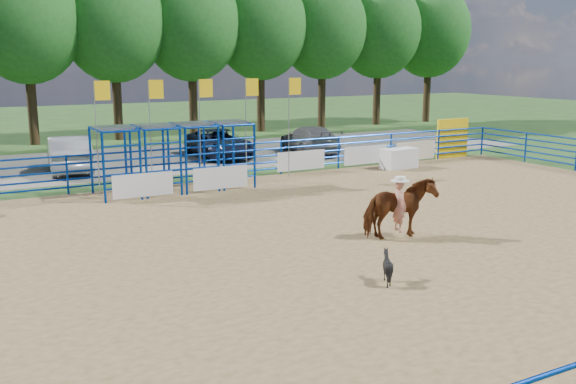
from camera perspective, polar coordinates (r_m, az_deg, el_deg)
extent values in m
plane|color=#315522|center=(18.29, 5.96, -4.05)|extent=(120.00, 120.00, 0.00)
cube|color=#95794A|center=(18.29, 5.96, -4.02)|extent=(30.00, 20.00, 0.02)
cube|color=slate|center=(33.37, -10.92, 2.96)|extent=(40.00, 10.00, 0.01)
cube|color=silver|center=(30.03, 9.86, 2.96)|extent=(1.77, 0.92, 0.92)
imported|color=brown|center=(18.13, 9.87, -1.46)|extent=(2.12, 1.16, 1.70)
imported|color=red|center=(17.97, 9.96, 1.06)|extent=(0.41, 0.57, 1.46)
cylinder|color=white|center=(17.85, 10.04, 3.46)|extent=(0.54, 0.54, 0.12)
imported|color=black|center=(14.65, 8.81, -6.59)|extent=(0.81, 0.76, 0.73)
imported|color=gray|center=(30.34, -18.89, 3.23)|extent=(2.23, 5.05, 1.61)
imported|color=black|center=(33.25, -6.13, 4.33)|extent=(2.53, 5.21, 1.43)
imported|color=#565659|center=(34.53, 1.94, 4.69)|extent=(2.92, 5.32, 1.46)
cube|color=white|center=(23.48, -12.75, 0.61)|extent=(2.20, 0.04, 0.85)
cube|color=white|center=(24.46, -6.00, 1.28)|extent=(2.20, 0.04, 0.85)
cube|color=white|center=(28.51, 1.19, 2.82)|extent=(2.40, 0.04, 0.85)
cube|color=white|center=(30.40, 6.92, 3.29)|extent=(2.40, 0.04, 0.85)
cube|color=beige|center=(32.23, 11.26, 3.62)|extent=(2.40, 0.04, 0.90)
cube|color=yellow|center=(33.93, 14.39, 4.64)|extent=(2.00, 0.12, 2.00)
cylinder|color=#3F2B19|center=(40.82, -21.80, 7.29)|extent=(0.56, 0.56, 4.80)
ellipsoid|color=#1E581C|center=(40.83, -22.36, 14.51)|extent=(6.40, 6.40, 7.36)
cylinder|color=#3F2B19|center=(41.74, -14.93, 7.80)|extent=(0.56, 0.56, 4.80)
ellipsoid|color=#1E581C|center=(41.75, -15.31, 14.88)|extent=(6.40, 6.40, 7.36)
cylinder|color=#3F2B19|center=(43.23, -8.44, 8.18)|extent=(0.56, 0.56, 4.80)
ellipsoid|color=#1E581C|center=(43.23, -8.65, 15.02)|extent=(6.40, 6.40, 7.36)
cylinder|color=#3F2B19|center=(45.22, -2.43, 8.45)|extent=(0.56, 0.56, 4.80)
ellipsoid|color=#1E581C|center=(45.22, -2.49, 14.99)|extent=(6.40, 6.40, 7.36)
cylinder|color=#3F2B19|center=(47.65, 3.02, 8.61)|extent=(0.56, 0.56, 4.80)
ellipsoid|color=#1E581C|center=(47.66, 3.08, 14.81)|extent=(6.40, 6.40, 7.36)
cylinder|color=#3F2B19|center=(50.47, 7.90, 8.68)|extent=(0.56, 0.56, 4.80)
ellipsoid|color=#1E581C|center=(50.47, 8.07, 14.54)|extent=(6.40, 6.40, 7.36)
cylinder|color=#3F2B19|center=(53.60, 12.24, 8.70)|extent=(0.56, 0.56, 4.80)
ellipsoid|color=#1E581C|center=(53.61, 12.49, 14.21)|extent=(6.40, 6.40, 7.36)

